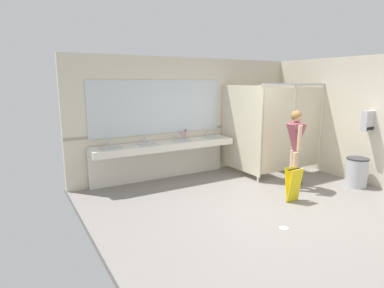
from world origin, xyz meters
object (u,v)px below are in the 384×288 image
object	(u,v)px
trash_bin	(357,172)
person_standing	(295,140)
soap_dispenser	(186,135)
handbag	(297,179)
paper_towel_dispenser_upper	(369,121)
wet_floor_sign	(293,184)

from	to	relation	value
trash_bin	person_standing	bearing A→B (deg)	155.95
person_standing	soap_dispenser	world-z (taller)	person_standing
trash_bin	handbag	bearing A→B (deg)	143.97
trash_bin	handbag	distance (m)	1.21
trash_bin	person_standing	size ratio (longest dim) A/B	0.38
paper_towel_dispenser_upper	handbag	world-z (taller)	paper_towel_dispenser_upper
paper_towel_dispenser_upper	wet_floor_sign	size ratio (longest dim) A/B	0.67
handbag	soap_dispenser	xyz separation A→B (m)	(-1.69, 1.79, 0.84)
trash_bin	wet_floor_sign	distance (m)	1.79
person_standing	handbag	size ratio (longest dim) A/B	4.95
soap_dispenser	paper_towel_dispenser_upper	bearing A→B (deg)	-40.49
handbag	soap_dispenser	size ratio (longest dim) A/B	1.51
wet_floor_sign	paper_towel_dispenser_upper	bearing A→B (deg)	-1.71
trash_bin	soap_dispenser	distance (m)	3.70
trash_bin	wet_floor_sign	world-z (taller)	wet_floor_sign
handbag	wet_floor_sign	world-z (taller)	wet_floor_sign
soap_dispenser	wet_floor_sign	world-z (taller)	soap_dispenser
paper_towel_dispenser_upper	handbag	size ratio (longest dim) A/B	1.29
handbag	soap_dispenser	bearing A→B (deg)	133.49
person_standing	wet_floor_sign	bearing A→B (deg)	-137.61
person_standing	wet_floor_sign	xyz separation A→B (m)	(-0.54, -0.49, -0.68)
person_standing	wet_floor_sign	world-z (taller)	person_standing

